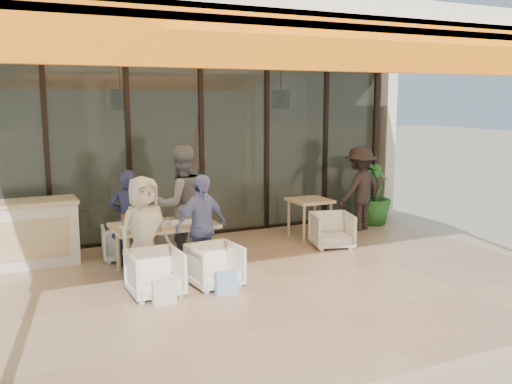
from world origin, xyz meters
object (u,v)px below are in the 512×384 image
diner_grey (181,204)px  standing_woman (360,189)px  chair_near_right (215,264)px  potted_palm (373,192)px  chair_far_left (122,241)px  side_table (310,205)px  diner_periwinkle (201,226)px  chair_far_right (172,236)px  dining_table (163,228)px  side_chair (332,229)px  host_counter (15,235)px  chair_near_left (155,271)px  diner_navy (128,219)px  diner_cream (144,231)px

diner_grey → standing_woman: diner_grey is taller
chair_near_right → potted_palm: bearing=22.3°
chair_far_left → side_table: size_ratio=0.84×
diner_periwinkle → side_table: size_ratio=2.03×
chair_far_left → chair_far_right: chair_far_left is taller
dining_table → side_chair: bearing=1.6°
side_chair → host_counter: bearing=-176.4°
chair_far_right → side_table: (2.60, -0.11, 0.33)m
dining_table → chair_near_left: size_ratio=2.19×
chair_far_left → potted_palm: (5.20, 0.32, 0.36)m
host_counter → chair_near_right: (2.40, -2.14, -0.20)m
diner_navy → diner_periwinkle: diner_navy is taller
chair_far_left → diner_periwinkle: diner_periwinkle is taller
host_counter → dining_table: (1.97, -1.19, 0.16)m
chair_far_right → diner_grey: (0.00, -0.50, 0.62)m
diner_navy → diner_cream: bearing=110.0°
host_counter → chair_near_right: 3.22m
chair_far_left → diner_navy: bearing=98.0°
chair_far_right → diner_periwinkle: bearing=91.0°
chair_far_right → diner_navy: bearing=31.8°
chair_far_left → diner_cream: bearing=98.0°
chair_near_left → side_table: (3.44, 1.79, 0.29)m
diner_navy → chair_far_left: bearing=-70.0°
host_counter → standing_woman: bearing=-2.1°
dining_table → diner_navy: bearing=132.8°
chair_far_right → host_counter: bearing=-4.7°
diner_periwinkle → standing_woman: 4.07m
potted_palm → host_counter: bearing=-179.3°
side_chair → potted_palm: 2.15m
host_counter → standing_woman: (6.21, -0.23, 0.30)m
diner_cream → side_chair: size_ratio=2.24×
dining_table → diner_periwinkle: diner_periwinkle is taller
side_table → diner_periwinkle: bearing=-153.6°
diner_periwinkle → potted_palm: size_ratio=1.12×
chair_far_right → diner_grey: size_ratio=0.33×
chair_near_left → side_table: size_ratio=0.92×
host_counter → chair_near_left: host_counter is taller
chair_far_left → side_chair: size_ratio=0.91×
diner_navy → side_chair: size_ratio=2.22×
chair_far_right → diner_grey: diner_grey is taller
potted_palm → chair_near_right: bearing=-153.0°
chair_far_right → side_chair: size_ratio=0.89×
chair_near_right → side_table: side_table is taller
chair_near_left → diner_cream: size_ratio=0.45×
diner_navy → diner_grey: bearing=-160.0°
dining_table → diner_navy: 0.61m
chair_far_right → diner_navy: size_ratio=0.40×
chair_near_left → standing_woman: standing_woman is taller
side_table → standing_woman: 1.23m
chair_near_left → diner_grey: diner_grey is taller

